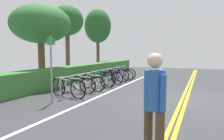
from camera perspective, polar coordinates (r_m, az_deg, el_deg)
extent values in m
cube|color=#353538|center=(8.58, 18.32, -7.35)|extent=(29.98, 13.02, 0.05)
cube|color=gold|center=(8.57, 18.86, -7.20)|extent=(26.98, 0.10, 0.00)
cube|color=gold|center=(8.58, 17.78, -7.15)|extent=(26.98, 0.10, 0.00)
cube|color=white|center=(9.32, -1.29, -5.96)|extent=(26.98, 0.12, 0.00)
cylinder|color=#9EA0A5|center=(8.16, -13.28, -4.85)|extent=(0.05, 0.05, 0.79)
cylinder|color=#9EA0A5|center=(9.34, -8.15, -3.53)|extent=(0.05, 0.05, 0.79)
cylinder|color=#9EA0A5|center=(10.57, -4.21, -2.50)|extent=(0.05, 0.05, 0.79)
cylinder|color=#9EA0A5|center=(11.85, -1.11, -1.67)|extent=(0.05, 0.05, 0.79)
cylinder|color=#9EA0A5|center=(13.16, 1.37, -1.01)|extent=(0.05, 0.05, 0.79)
cylinder|color=#9EA0A5|center=(14.50, 3.40, -0.46)|extent=(0.05, 0.05, 0.79)
cylinder|color=#9EA0A5|center=(11.17, -2.58, -0.04)|extent=(7.13, 0.04, 0.04)
torus|color=black|center=(8.94, -13.75, -4.29)|extent=(0.20, 0.76, 0.76)
torus|color=black|center=(8.22, -8.82, -5.01)|extent=(0.20, 0.76, 0.76)
cylinder|color=silver|center=(8.65, -12.01, -3.98)|extent=(0.15, 0.59, 0.52)
cylinder|color=silver|center=(8.57, -11.72, -2.51)|extent=(0.17, 0.70, 0.07)
cylinder|color=silver|center=(8.41, -10.32, -4.33)|extent=(0.07, 0.17, 0.47)
cylinder|color=silver|center=(8.36, -9.74, -5.42)|extent=(0.11, 0.38, 0.19)
cylinder|color=silver|center=(8.27, -9.42, -3.91)|extent=(0.08, 0.26, 0.32)
cylinder|color=silver|center=(8.87, -13.55, -3.26)|extent=(0.06, 0.14, 0.35)
cube|color=black|center=(8.32, -10.01, -2.61)|extent=(0.12, 0.21, 0.05)
cylinder|color=silver|center=(8.81, -13.35, -1.89)|extent=(0.46, 0.11, 0.03)
torus|color=black|center=(9.50, -12.08, -3.88)|extent=(0.17, 0.71, 0.71)
torus|color=black|center=(9.12, -6.34, -4.16)|extent=(0.17, 0.71, 0.71)
cylinder|color=white|center=(9.34, -9.99, -3.49)|extent=(0.13, 0.57, 0.48)
cylinder|color=white|center=(9.28, -9.64, -2.22)|extent=(0.15, 0.68, 0.07)
cylinder|color=white|center=(9.21, -8.03, -3.68)|extent=(0.06, 0.17, 0.43)
cylinder|color=white|center=(9.19, -7.38, -4.57)|extent=(0.09, 0.37, 0.18)
cylinder|color=white|center=(9.14, -7.01, -3.28)|extent=(0.08, 0.25, 0.30)
cylinder|color=white|center=(9.46, -11.83, -2.96)|extent=(0.06, 0.14, 0.32)
cube|color=black|center=(9.15, -7.67, -2.20)|extent=(0.11, 0.21, 0.05)
cylinder|color=white|center=(9.41, -11.57, -1.74)|extent=(0.46, 0.10, 0.03)
torus|color=black|center=(10.10, -8.68, -3.35)|extent=(0.06, 0.69, 0.69)
torus|color=black|center=(9.63, -3.75, -3.71)|extent=(0.06, 0.69, 0.69)
cylinder|color=white|center=(9.90, -6.89, -3.03)|extent=(0.04, 0.56, 0.47)
cylinder|color=white|center=(9.84, -6.58, -1.86)|extent=(0.04, 0.66, 0.07)
cylinder|color=white|center=(9.74, -5.20, -3.24)|extent=(0.04, 0.16, 0.42)
cylinder|color=white|center=(9.72, -4.64, -4.06)|extent=(0.04, 0.35, 0.18)
cylinder|color=white|center=(9.66, -4.32, -2.88)|extent=(0.04, 0.24, 0.29)
cylinder|color=white|center=(10.05, -8.45, -2.52)|extent=(0.04, 0.13, 0.31)
cube|color=black|center=(9.68, -4.89, -1.87)|extent=(0.08, 0.20, 0.05)
cylinder|color=white|center=(10.00, -8.23, -1.39)|extent=(0.46, 0.03, 0.03)
torus|color=black|center=(10.64, -6.76, -2.89)|extent=(0.24, 0.69, 0.70)
torus|color=black|center=(10.43, -1.17, -3.00)|extent=(0.24, 0.69, 0.70)
cylinder|color=white|center=(10.54, -4.69, -2.50)|extent=(0.19, 0.59, 0.48)
cylinder|color=white|center=(10.50, -4.34, -1.38)|extent=(0.22, 0.70, 0.07)
cylinder|color=white|center=(10.47, -2.78, -2.62)|extent=(0.08, 0.17, 0.43)
cylinder|color=white|center=(10.47, -2.16, -3.38)|extent=(0.13, 0.38, 0.18)
cylinder|color=white|center=(10.43, -1.79, -2.25)|extent=(0.10, 0.26, 0.30)
cylinder|color=white|center=(10.60, -6.50, -2.08)|extent=(0.07, 0.14, 0.32)
cube|color=black|center=(10.43, -2.42, -1.33)|extent=(0.13, 0.21, 0.05)
cylinder|color=white|center=(10.57, -6.23, -0.99)|extent=(0.45, 0.15, 0.03)
torus|color=black|center=(11.52, -5.71, -2.10)|extent=(0.08, 0.77, 0.76)
torus|color=black|center=(11.02, -0.80, -2.40)|extent=(0.08, 0.77, 0.76)
cylinder|color=#198C38|center=(11.31, -3.92, -1.77)|extent=(0.06, 0.62, 0.52)
cylinder|color=#198C38|center=(11.26, -3.61, -0.62)|extent=(0.06, 0.75, 0.07)
cylinder|color=#198C38|center=(11.14, -2.24, -1.95)|extent=(0.04, 0.18, 0.47)
cylinder|color=#198C38|center=(11.11, -1.69, -2.76)|extent=(0.05, 0.40, 0.19)
cylinder|color=#198C38|center=(11.05, -1.36, -1.59)|extent=(0.05, 0.27, 0.32)
cylinder|color=#198C38|center=(11.48, -5.48, -1.28)|extent=(0.04, 0.14, 0.35)
cube|color=black|center=(11.08, -1.92, -0.64)|extent=(0.09, 0.20, 0.05)
cylinder|color=#198C38|center=(11.43, -5.25, -0.21)|extent=(0.46, 0.04, 0.03)
torus|color=black|center=(12.12, -3.07, -1.91)|extent=(0.16, 0.69, 0.69)
torus|color=black|center=(11.55, 1.42, -2.25)|extent=(0.16, 0.69, 0.69)
cylinder|color=#1947B7|center=(11.89, -1.44, -1.65)|extent=(0.13, 0.62, 0.47)
cylinder|color=#1947B7|center=(11.83, -1.15, -0.68)|extent=(0.14, 0.74, 0.07)
cylinder|color=#1947B7|center=(11.70, 0.09, -1.84)|extent=(0.06, 0.18, 0.42)
cylinder|color=#1947B7|center=(11.66, 0.60, -2.53)|extent=(0.09, 0.39, 0.18)
cylinder|color=#1947B7|center=(11.60, 0.90, -1.55)|extent=(0.07, 0.27, 0.29)
cylinder|color=#1947B7|center=(12.08, -2.86, -1.22)|extent=(0.06, 0.15, 0.31)
cube|color=black|center=(11.64, 0.39, -0.71)|extent=(0.11, 0.21, 0.05)
cylinder|color=#1947B7|center=(12.03, -2.64, -0.28)|extent=(0.46, 0.10, 0.03)
torus|color=black|center=(12.66, -1.59, -1.42)|extent=(0.15, 0.77, 0.77)
torus|color=black|center=(12.41, 2.76, -1.55)|extent=(0.15, 0.77, 0.77)
cylinder|color=purple|center=(12.55, 0.02, -1.06)|extent=(0.10, 0.57, 0.53)
cylinder|color=purple|center=(12.51, 0.31, -0.01)|extent=(0.12, 0.67, 0.07)
cylinder|color=purple|center=(12.47, 1.51, -1.19)|extent=(0.06, 0.17, 0.48)
cylinder|color=purple|center=(12.46, 1.99, -1.90)|extent=(0.08, 0.36, 0.19)
cylinder|color=purple|center=(12.42, 2.28, -0.84)|extent=(0.07, 0.25, 0.33)
cylinder|color=purple|center=(12.63, -1.38, -0.66)|extent=(0.05, 0.14, 0.35)
cube|color=black|center=(12.43, 1.80, 0.01)|extent=(0.10, 0.21, 0.05)
cylinder|color=purple|center=(12.60, -1.17, 0.33)|extent=(0.46, 0.08, 0.03)
torus|color=black|center=(13.38, 0.04, -1.32)|extent=(0.11, 0.66, 0.66)
torus|color=black|center=(13.11, 4.19, -1.46)|extent=(0.11, 0.66, 0.66)
cylinder|color=silver|center=(13.26, 1.58, -1.05)|extent=(0.08, 0.57, 0.45)
cylinder|color=silver|center=(13.23, 1.85, -0.21)|extent=(0.09, 0.68, 0.07)
cylinder|color=silver|center=(13.17, 2.99, -1.16)|extent=(0.05, 0.17, 0.40)
cylinder|color=silver|center=(13.16, 3.45, -1.73)|extent=(0.06, 0.36, 0.17)
cylinder|color=silver|center=(13.12, 3.73, -0.89)|extent=(0.05, 0.25, 0.28)
cylinder|color=silver|center=(13.35, 0.24, -0.71)|extent=(0.05, 0.14, 0.30)
cube|color=black|center=(13.14, 3.27, -0.19)|extent=(0.10, 0.21, 0.05)
cylinder|color=silver|center=(13.32, 0.45, 0.11)|extent=(0.46, 0.06, 0.03)
torus|color=black|center=(14.25, 0.95, -0.85)|extent=(0.13, 0.70, 0.70)
torus|color=black|center=(13.79, 4.84, -1.07)|extent=(0.13, 0.70, 0.70)
cylinder|color=#1947B7|center=(14.06, 2.38, -0.61)|extent=(0.10, 0.60, 0.48)
cylinder|color=#1947B7|center=(14.01, 2.64, 0.23)|extent=(0.11, 0.72, 0.07)
cylinder|color=#1947B7|center=(13.91, 3.71, -0.74)|extent=(0.05, 0.17, 0.43)
cylinder|color=#1947B7|center=(13.87, 4.14, -1.33)|extent=(0.08, 0.38, 0.18)
cylinder|color=#1947B7|center=(13.82, 4.40, -0.48)|extent=(0.06, 0.26, 0.30)
cylinder|color=#1947B7|center=(14.21, 1.14, -0.25)|extent=(0.05, 0.14, 0.32)
cube|color=black|center=(13.86, 3.97, 0.23)|extent=(0.10, 0.21, 0.05)
cylinder|color=#1947B7|center=(14.17, 1.33, 0.56)|extent=(0.46, 0.08, 0.03)
cylinder|color=#4C3826|center=(3.54, 12.29, -17.33)|extent=(0.14, 0.14, 0.86)
cylinder|color=#4C3826|center=(3.75, 9.39, -15.97)|extent=(0.14, 0.14, 0.86)
cylinder|color=#2659A5|center=(3.45, 10.99, -5.13)|extent=(0.32, 0.32, 0.61)
sphere|color=beige|center=(3.40, 11.12, 2.42)|extent=(0.23, 0.23, 0.23)
cylinder|color=#2659A5|center=(3.30, 13.14, -5.93)|extent=(0.09, 0.09, 0.55)
cylinder|color=#2659A5|center=(3.61, 9.02, -4.93)|extent=(0.09, 0.09, 0.55)
cylinder|color=gray|center=(7.67, -15.50, 0.06)|extent=(0.06, 0.06, 2.27)
cube|color=#198C33|center=(7.65, -15.67, 7.22)|extent=(0.36, 0.08, 0.24)
cube|color=#387533|center=(13.51, -8.05, -0.64)|extent=(16.13, 0.95, 0.92)
cylinder|color=brown|center=(11.88, -17.80, 1.64)|extent=(0.34, 0.34, 2.25)
ellipsoid|color=#2D6B30|center=(11.94, -18.06, 11.32)|extent=(3.05, 3.05, 1.96)
cylinder|color=brown|center=(16.10, -11.42, 3.87)|extent=(0.31, 0.31, 2.97)
ellipsoid|color=#235626|center=(16.24, -11.57, 12.49)|extent=(2.30, 2.30, 2.12)
cylinder|color=brown|center=(18.97, -3.66, 3.55)|extent=(0.27, 0.27, 2.60)
ellipsoid|color=#235626|center=(19.08, -3.70, 11.34)|extent=(2.24, 2.24, 2.86)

